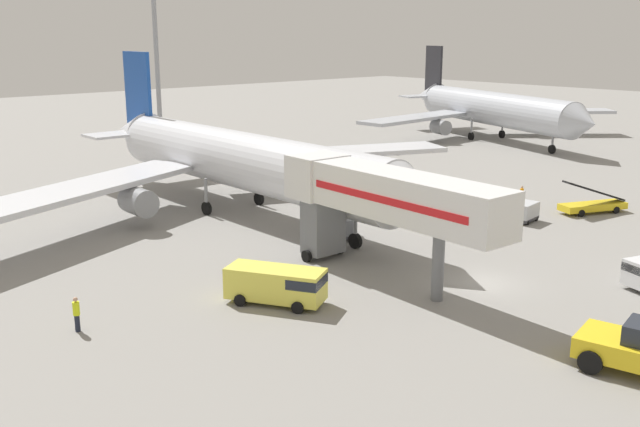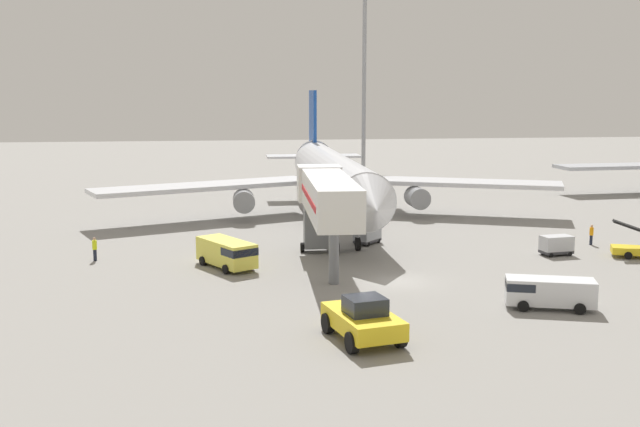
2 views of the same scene
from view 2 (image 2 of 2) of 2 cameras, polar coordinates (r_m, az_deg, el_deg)
name	(u,v)px [view 2 (image 2 of 2)]	position (r m, az deg, el deg)	size (l,w,h in m)	color
ground_plane	(397,282)	(52.15, 5.86, -5.15)	(300.00, 300.00, 0.00)	gray
airplane_at_gate	(333,177)	(75.37, 0.95, 2.81)	(48.17, 43.74, 12.98)	silver
jet_bridge	(326,198)	(55.23, 0.49, 1.17)	(3.92, 16.71, 6.97)	silver
pushback_tug	(363,319)	(39.84, 3.29, -7.99)	(3.95, 5.70, 2.40)	yellow
service_van_far_left	(547,291)	(47.38, 16.81, -5.65)	(5.51, 3.36, 1.84)	silver
service_van_far_center	(228,252)	(55.96, -7.01, -2.93)	(4.56, 5.82, 2.05)	#E5DB4C
baggage_cart_near_center	(367,234)	(64.40, 3.60, -1.54)	(2.68, 2.75, 1.60)	#38383D
baggage_cart_mid_left	(556,245)	(62.76, 17.45, -2.25)	(2.58, 1.67, 1.56)	#38383D
ground_crew_worker_foreground	(95,248)	(60.45, -16.67, -2.53)	(0.47, 0.47, 1.85)	#1E2333
ground_crew_worker_midground	(591,234)	(67.86, 19.84, -1.48)	(0.39, 0.39, 1.74)	#1E2333
apron_light_mast	(364,42)	(103.98, 3.38, 12.83)	(2.40, 2.40, 28.40)	#93969B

